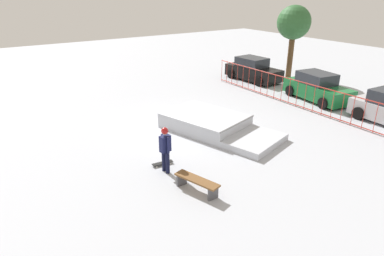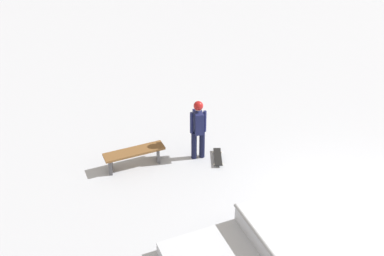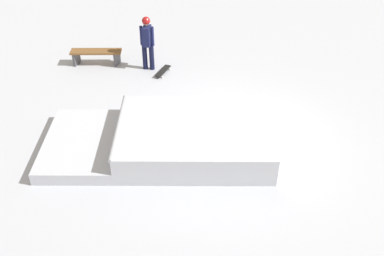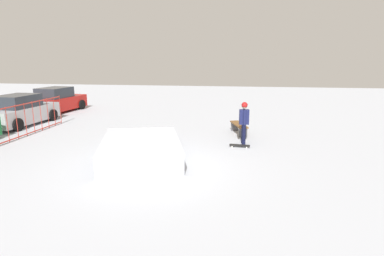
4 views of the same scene
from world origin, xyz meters
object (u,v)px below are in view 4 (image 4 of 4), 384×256
at_px(skate_ramp, 141,147).
at_px(skateboard, 240,145).
at_px(skater, 244,120).
at_px(parked_car_red, 57,101).
at_px(park_bench, 239,126).
at_px(parked_car_silver, 20,111).

distance_m(skate_ramp, skateboard, 3.87).
relative_size(skater, parked_car_red, 0.41).
bearing_deg(skateboard, skate_ramp, -150.45).
bearing_deg(park_bench, skate_ramp, 137.67).
bearing_deg(skate_ramp, skater, -76.79).
bearing_deg(parked_car_silver, skate_ramp, -114.79).
bearing_deg(parked_car_red, park_bench, -104.70).
relative_size(skate_ramp, parked_car_red, 1.39).
relative_size(skater, parked_car_silver, 0.41).
xyz_separation_m(skateboard, parked_car_silver, (2.54, 11.30, 0.65)).
bearing_deg(parked_car_red, skateboard, -113.51).
bearing_deg(skate_ramp, parked_car_silver, 45.40).
height_order(parked_car_silver, parked_car_red, same).
bearing_deg(skater, skate_ramp, -157.38).
xyz_separation_m(skate_ramp, park_bench, (3.81, -3.47, 0.04)).
xyz_separation_m(skateboard, park_bench, (2.22, 0.05, 0.28)).
xyz_separation_m(skate_ramp, parked_car_silver, (4.12, 7.78, 0.41)).
xyz_separation_m(park_bench, parked_car_silver, (0.32, 11.25, 0.37)).
distance_m(skate_ramp, skater, 4.28).
bearing_deg(parked_car_silver, parked_car_red, 9.06).
xyz_separation_m(skater, parked_car_red, (6.10, 11.87, -0.28)).
distance_m(skater, park_bench, 1.83).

